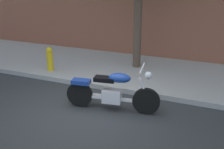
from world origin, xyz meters
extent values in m
plane|color=#303335|center=(0.00, 0.00, 0.00)|extent=(60.00, 60.00, 0.00)
cube|color=#A6A6A6|center=(0.00, 3.14, 0.07)|extent=(22.21, 3.34, 0.14)
cylinder|color=black|center=(1.26, 0.60, 0.32)|extent=(0.64, 0.20, 0.63)
cylinder|color=black|center=(-0.34, 0.35, 0.32)|extent=(0.64, 0.20, 0.63)
cube|color=silver|center=(0.46, 0.47, 0.37)|extent=(0.48, 0.35, 0.32)
cube|color=silver|center=(0.46, 0.47, 0.30)|extent=(1.45, 0.31, 0.06)
ellipsoid|color=navy|center=(0.64, 0.50, 0.83)|extent=(0.55, 0.34, 0.22)
cube|color=black|center=(0.29, 0.44, 0.77)|extent=(0.51, 0.31, 0.10)
cube|color=navy|center=(-0.29, 0.35, 0.65)|extent=(0.47, 0.31, 0.10)
cylinder|color=silver|center=(1.20, 0.59, 0.60)|extent=(0.28, 0.09, 0.58)
cylinder|color=silver|center=(1.14, 0.58, 1.11)|extent=(0.15, 0.70, 0.04)
sphere|color=silver|center=(1.28, 0.60, 0.95)|extent=(0.17, 0.17, 0.17)
cylinder|color=silver|center=(0.19, 0.59, 0.27)|extent=(0.80, 0.21, 0.09)
cylinder|color=#4E3D32|center=(0.11, 3.43, 1.78)|extent=(0.26, 0.26, 3.56)
cylinder|color=gold|center=(-2.32, 1.99, 0.38)|extent=(0.20, 0.20, 0.75)
sphere|color=gold|center=(-2.32, 1.99, 0.81)|extent=(0.19, 0.19, 0.19)
camera|label=1|loc=(2.74, -4.96, 3.07)|focal=44.05mm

